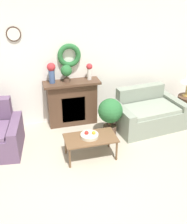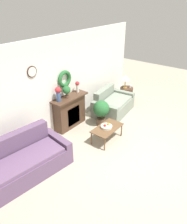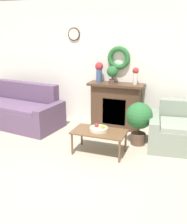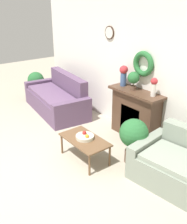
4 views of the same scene
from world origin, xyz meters
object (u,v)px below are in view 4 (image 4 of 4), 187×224
object	(u,v)px
vase_on_mantel_right	(154,86)
potted_plant_floor_by_loveseat	(134,136)
fireplace	(135,114)
potted_plant_floor_by_couch	(36,82)
couch_left	(57,99)
potted_plant_on_mantel	(134,79)
fruit_bowl	(85,137)
coffee_table	(85,141)
loveseat_right	(184,168)
vase_on_mantel_left	(124,74)

from	to	relation	value
vase_on_mantel_right	potted_plant_floor_by_loveseat	world-z (taller)	vase_on_mantel_right
fireplace	potted_plant_floor_by_couch	bearing A→B (deg)	-171.20
couch_left	potted_plant_on_mantel	distance (m)	2.29
potted_plant_on_mantel	fruit_bowl	bearing A→B (deg)	-83.23
coffee_table	vase_on_mantel_right	world-z (taller)	vase_on_mantel_right
potted_plant_floor_by_loveseat	fireplace	bearing A→B (deg)	132.06
loveseat_right	vase_on_mantel_left	bearing A→B (deg)	157.47
couch_left	potted_plant_floor_by_loveseat	size ratio (longest dim) A/B	2.64
vase_on_mantel_left	vase_on_mantel_right	bearing A→B (deg)	0.00
vase_on_mantel_left	potted_plant_on_mantel	xyz separation A→B (m)	(0.30, -0.02, -0.02)
couch_left	vase_on_mantel_left	world-z (taller)	vase_on_mantel_left
fireplace	loveseat_right	distance (m)	1.64
loveseat_right	coffee_table	size ratio (longest dim) A/B	1.69
fruit_bowl	potted_plant_floor_by_couch	size ratio (longest dim) A/B	0.43
couch_left	fruit_bowl	bearing A→B (deg)	-11.33
potted_plant_floor_by_couch	loveseat_right	bearing A→B (deg)	-0.11
potted_plant_floor_by_loveseat	fruit_bowl	bearing A→B (deg)	-134.15
vase_on_mantel_right	potted_plant_floor_by_couch	bearing A→B (deg)	-172.02
loveseat_right	potted_plant_on_mantel	world-z (taller)	potted_plant_on_mantel
loveseat_right	vase_on_mantel_right	world-z (taller)	vase_on_mantel_right
fireplace	potted_plant_floor_by_couch	xyz separation A→B (m)	(-3.37, -0.52, -0.04)
potted_plant_on_mantel	potted_plant_floor_by_couch	size ratio (longest dim) A/B	0.49
potted_plant_on_mantel	fireplace	bearing A→B (deg)	8.54
fruit_bowl	potted_plant_on_mantel	size ratio (longest dim) A/B	0.88
potted_plant_on_mantel	potted_plant_floor_by_loveseat	bearing A→B (deg)	-43.37
vase_on_mantel_right	potted_plant_floor_by_couch	distance (m)	3.87
vase_on_mantel_left	vase_on_mantel_right	size ratio (longest dim) A/B	1.21
potted_plant_on_mantel	potted_plant_floor_by_couch	world-z (taller)	potted_plant_on_mantel
coffee_table	potted_plant_on_mantel	world-z (taller)	potted_plant_on_mantel
fireplace	vase_on_mantel_left	world-z (taller)	vase_on_mantel_left
fireplace	vase_on_mantel_right	bearing A→B (deg)	0.83
potted_plant_on_mantel	loveseat_right	bearing A→B (deg)	-17.56
potted_plant_floor_by_couch	fruit_bowl	bearing A→B (deg)	-12.83
coffee_table	potted_plant_floor_by_couch	distance (m)	3.54
potted_plant_floor_by_couch	vase_on_mantel_left	bearing A→B (deg)	10.05
potted_plant_on_mantel	potted_plant_floor_by_couch	distance (m)	3.40
couch_left	vase_on_mantel_right	xyz separation A→B (m)	(2.52, 0.58, 0.88)
potted_plant_on_mantel	vase_on_mantel_right	bearing A→B (deg)	2.35
fruit_bowl	vase_on_mantel_left	world-z (taller)	vase_on_mantel_left
fireplace	couch_left	world-z (taller)	fireplace
potted_plant_floor_by_loveseat	couch_left	bearing A→B (deg)	177.16
coffee_table	potted_plant_floor_by_couch	world-z (taller)	potted_plant_floor_by_couch
loveseat_right	coffee_table	distance (m)	1.67
couch_left	vase_on_mantel_left	distance (m)	2.04
couch_left	vase_on_mantel_left	xyz separation A→B (m)	(1.73, 0.58, 0.92)
fruit_bowl	vase_on_mantel_right	xyz separation A→B (m)	(0.33, 1.31, 0.75)
coffee_table	potted_plant_on_mantel	bearing A→B (deg)	97.29
vase_on_mantel_left	potted_plant_floor_by_loveseat	bearing A→B (deg)	-34.62
couch_left	potted_plant_floor_by_couch	bearing A→B (deg)	-174.94
coffee_table	vase_on_mantel_right	size ratio (longest dim) A/B	2.64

